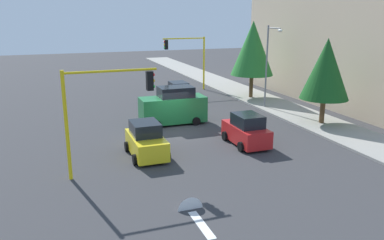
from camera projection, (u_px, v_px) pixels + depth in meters
ground_plane at (178, 131)px, 27.48m from camera, size 120.00×120.00×0.00m
sidewalk_kerb at (271, 104)px, 35.45m from camera, size 80.00×4.00×0.15m
lane_arrow_near at (195, 215)px, 16.04m from camera, size 2.40×1.10×1.10m
apartment_block at (361, 20)px, 35.15m from camera, size 24.45×9.30×14.73m
traffic_signal_near_right at (104, 101)px, 19.16m from camera, size 0.36×4.59×5.42m
traffic_signal_far_left at (188, 53)px, 41.01m from camera, size 0.36×4.59×5.59m
street_lamp_curbside at (269, 58)px, 32.64m from camera, size 2.15×0.28×7.00m
tree_roadside_mid at (253, 48)px, 36.77m from camera, size 4.00×4.00×7.30m
tree_roadside_near at (326, 69)px, 28.04m from camera, size 3.47×3.47×6.30m
delivery_van_green at (173, 107)px, 29.06m from camera, size 2.22×4.80×2.77m
car_blue at (178, 94)px, 35.81m from camera, size 3.62×1.96×1.98m
car_red at (246, 131)px, 24.49m from camera, size 3.68×2.02×1.98m
car_yellow at (146, 141)px, 22.54m from camera, size 3.71×2.06×1.98m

